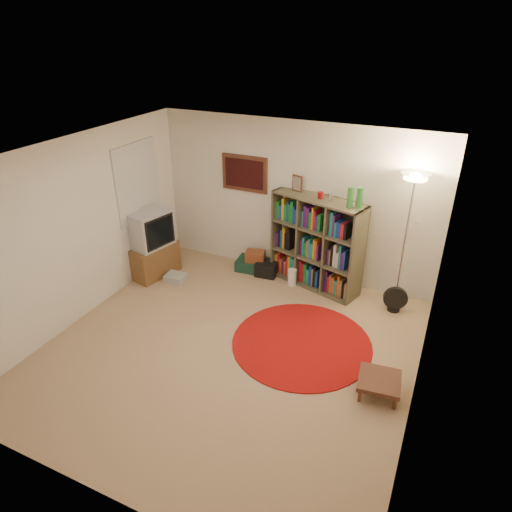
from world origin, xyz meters
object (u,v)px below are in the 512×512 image
(floor_fan, at_px, (395,299))
(tv_stand, at_px, (151,244))
(side_table, at_px, (379,381))
(bookshelf, at_px, (315,244))
(floor_lamp, at_px, (412,198))
(suitcase, at_px, (255,265))

(floor_fan, distance_m, tv_stand, 3.88)
(tv_stand, xyz_separation_m, side_table, (3.96, -1.20, -0.36))
(bookshelf, height_order, side_table, bookshelf)
(floor_lamp, distance_m, tv_stand, 4.05)
(bookshelf, bearing_deg, floor_lamp, 16.43)
(floor_lamp, distance_m, side_table, 2.49)
(tv_stand, bearing_deg, side_table, -3.70)
(tv_stand, bearing_deg, floor_lamp, 25.05)
(floor_lamp, relative_size, side_table, 3.86)
(tv_stand, bearing_deg, bookshelf, 30.71)
(suitcase, distance_m, side_table, 3.20)
(bookshelf, height_order, suitcase, bookshelf)
(floor_lamp, xyz_separation_m, floor_fan, (0.02, -0.25, -1.46))
(tv_stand, relative_size, suitcase, 1.81)
(floor_fan, relative_size, side_table, 0.76)
(tv_stand, xyz_separation_m, suitcase, (1.48, 0.81, -0.45))
(bookshelf, xyz_separation_m, suitcase, (-1.04, 0.02, -0.61))
(suitcase, height_order, side_table, side_table)
(floor_lamp, bearing_deg, side_table, -85.79)
(bookshelf, bearing_deg, floor_fan, 5.78)
(floor_lamp, relative_size, tv_stand, 1.78)
(side_table, bearing_deg, floor_lamp, 94.21)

